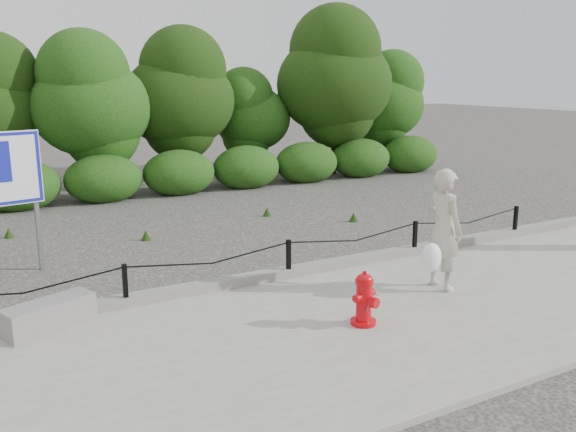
# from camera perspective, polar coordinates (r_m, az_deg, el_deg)

# --- Properties ---
(ground) EXTENTS (90.00, 90.00, 0.00)m
(ground) POSITION_cam_1_polar(r_m,az_deg,el_deg) (9.45, 0.05, -6.23)
(ground) COLOR #2D2B28
(ground) RESTS_ON ground
(sidewalk) EXTENTS (14.00, 4.00, 0.08)m
(sidewalk) POSITION_cam_1_polar(r_m,az_deg,el_deg) (7.87, 7.31, -10.10)
(sidewalk) COLOR gray
(sidewalk) RESTS_ON ground
(curb) EXTENTS (14.00, 0.22, 0.14)m
(curb) POSITION_cam_1_polar(r_m,az_deg,el_deg) (9.44, -0.10, -5.28)
(curb) COLOR slate
(curb) RESTS_ON sidewalk
(chain_barrier) EXTENTS (10.06, 0.06, 0.60)m
(chain_barrier) POSITION_cam_1_polar(r_m,az_deg,el_deg) (9.31, 0.05, -3.57)
(chain_barrier) COLOR black
(chain_barrier) RESTS_ON sidewalk
(treeline) EXTENTS (20.33, 3.76, 5.14)m
(treeline) POSITION_cam_1_polar(r_m,az_deg,el_deg) (17.37, -13.09, 10.96)
(treeline) COLOR black
(treeline) RESTS_ON ground
(fire_hydrant) EXTENTS (0.40, 0.41, 0.69)m
(fire_hydrant) POSITION_cam_1_polar(r_m,az_deg,el_deg) (7.67, 7.16, -7.73)
(fire_hydrant) COLOR #C0070D
(fire_hydrant) RESTS_ON sidewalk
(pedestrian) EXTENTS (0.73, 0.65, 1.76)m
(pedestrian) POSITION_cam_1_polar(r_m,az_deg,el_deg) (9.00, 14.29, -1.38)
(pedestrian) COLOR #B0AB97
(pedestrian) RESTS_ON sidewalk
(concrete_block) EXTENTS (1.16, 0.75, 0.35)m
(concrete_block) POSITION_cam_1_polar(r_m,az_deg,el_deg) (8.10, -21.46, -8.61)
(concrete_block) COLOR slate
(concrete_block) RESTS_ON sidewalk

